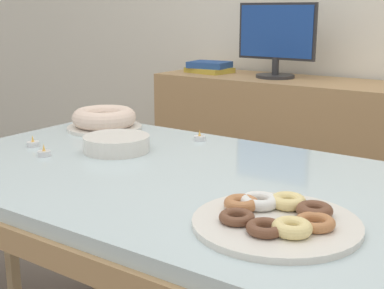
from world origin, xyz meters
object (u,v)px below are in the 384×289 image
computer_monitor (276,41)px  pastry_platter (277,219)px  book_stack (210,67)px  tealight_centre (200,138)px  cake_chocolate_round (104,119)px  tealight_right_edge (44,153)px  plate_stack (117,143)px  tealight_left_edge (33,143)px

computer_monitor → pastry_platter: size_ratio=1.21×
book_stack → tealight_centre: size_ratio=6.31×
cake_chocolate_round → tealight_right_edge: bearing=-73.3°
computer_monitor → cake_chocolate_round: bearing=-98.0°
plate_stack → tealight_centre: plate_stack is taller
book_stack → tealight_left_edge: (0.24, -1.43, -0.11)m
pastry_platter → plate_stack: bearing=159.4°
computer_monitor → tealight_left_edge: computer_monitor is taller
cake_chocolate_round → tealight_centre: (0.39, 0.06, -0.03)m
book_stack → tealight_right_edge: book_stack is taller
computer_monitor → book_stack: (-0.41, 0.00, -0.16)m
tealight_left_edge → tealight_centre: (0.40, 0.38, 0.00)m
book_stack → pastry_platter: book_stack is taller
computer_monitor → plate_stack: computer_monitor is taller
computer_monitor → tealight_centre: size_ratio=10.60×
pastry_platter → tealight_centre: size_ratio=8.77×
tealight_left_edge → tealight_right_edge: same height
cake_chocolate_round → tealight_centre: 0.40m
pastry_platter → tealight_right_edge: (-0.83, 0.09, -0.00)m
book_stack → plate_stack: book_stack is taller
computer_monitor → book_stack: size_ratio=1.68×
tealight_right_edge → tealight_centre: bearing=57.8°
pastry_platter → tealight_centre: (-0.55, 0.53, -0.00)m
book_stack → cake_chocolate_round: 1.13m
tealight_left_edge → plate_stack: bearing=23.3°
pastry_platter → tealight_right_edge: size_ratio=8.77×
book_stack → tealight_left_edge: 1.45m
cake_chocolate_round → tealight_right_edge: (0.11, -0.38, -0.03)m
cake_chocolate_round → tealight_right_edge: 0.40m
book_stack → tealight_right_edge: 1.53m
pastry_platter → book_stack: bearing=127.2°
book_stack → tealight_left_edge: bearing=-80.4°
cake_chocolate_round → plate_stack: 0.33m
book_stack → tealight_left_edge: book_stack is taller
plate_stack → tealight_right_edge: plate_stack is taller
computer_monitor → tealight_left_edge: 1.46m
book_stack → tealight_left_edge: size_ratio=6.31×
plate_stack → tealight_centre: size_ratio=5.25×
pastry_platter → tealight_right_edge: bearing=174.1°
computer_monitor → tealight_centre: 1.10m
cake_chocolate_round → tealight_centre: cake_chocolate_round is taller
computer_monitor → cake_chocolate_round: (-0.16, -1.10, -0.24)m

